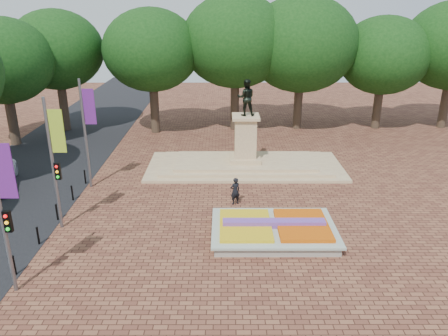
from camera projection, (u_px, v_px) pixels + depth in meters
name	position (u px, v px, depth m)	size (l,w,h in m)	color
ground	(252.00, 218.00, 24.26)	(90.00, 90.00, 0.00)	brown
asphalt_street	(21.00, 184.00, 28.92)	(9.00, 90.00, 0.02)	black
flower_bed	(274.00, 230.00, 22.26)	(6.30, 4.30, 0.91)	gray
monument	(245.00, 156.00, 31.44)	(14.00, 6.00, 6.40)	tan
tree_row_back	(267.00, 58.00, 38.77)	(44.80, 8.80, 10.43)	#34261C
banner_poles	(52.00, 161.00, 21.66)	(0.88, 11.17, 7.00)	slate
bollard_row	(48.00, 223.00, 22.66)	(0.12, 13.12, 0.98)	black
pedestrian	(235.00, 191.00, 25.71)	(0.61, 0.40, 1.67)	black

